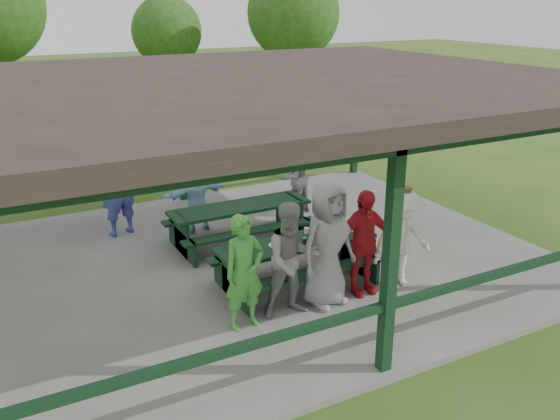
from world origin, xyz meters
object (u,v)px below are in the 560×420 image
spectator_grey (294,177)px  picnic_table_near (296,256)px  spectator_lblue (196,196)px  pickup_truck (252,129)px  contestant_white_fedora (402,239)px  farm_trailer (28,158)px  contestant_red (363,243)px  contestant_green (244,272)px  spectator_blue (117,187)px  contestant_grey_left (292,260)px  contestant_grey_mid (327,244)px  picnic_table_far (240,219)px

spectator_grey → picnic_table_near: bearing=41.4°
spectator_lblue → pickup_truck: pickup_truck is taller
contestant_white_fedora → farm_trailer: (-4.58, 9.15, -0.23)m
contestant_red → spectator_grey: contestant_red is taller
contestant_green → spectator_blue: (-0.72, 4.34, 0.15)m
contestant_grey_left → spectator_lblue: bearing=98.0°
spectator_lblue → pickup_truck: bearing=-133.8°
contestant_grey_left → contestant_grey_mid: size_ratio=0.89×
spectator_lblue → spectator_blue: spectator_blue is taller
contestant_green → contestant_grey_mid: size_ratio=0.86×
picnic_table_near → spectator_grey: bearing=61.6°
spectator_blue → pickup_truck: 7.07m
contestant_red → spectator_grey: (0.85, 3.71, -0.03)m
spectator_grey → contestant_grey_mid: bearing=47.7°
contestant_grey_mid → pickup_truck: (3.08, 9.10, -0.27)m
contestant_grey_left → farm_trailer: bearing=113.2°
contestant_white_fedora → farm_trailer: contestant_white_fedora is taller
picnic_table_far → pickup_truck: size_ratio=0.46×
picnic_table_near → picnic_table_far: 2.00m
contestant_red → contestant_white_fedora: bearing=-8.9°
contestant_white_fedora → spectator_lblue: 4.37m
spectator_blue → contestant_grey_mid: bearing=100.1°
contestant_green → farm_trailer: 9.28m
contestant_grey_left → spectator_lblue: contestant_grey_left is taller
spectator_lblue → contestant_red: bearing=101.3°
picnic_table_far → contestant_grey_mid: contestant_grey_mid is taller
picnic_table_near → picnic_table_far: same height
contestant_grey_mid → spectator_blue: (-2.10, 4.30, 0.01)m
picnic_table_far → pickup_truck: 7.10m
spectator_grey → contestant_white_fedora: bearing=67.1°
spectator_lblue → farm_trailer: bearing=-72.7°
spectator_grey → contestant_green: bearing=32.3°
contestant_white_fedora → spectator_lblue: size_ratio=1.16×
picnic_table_near → contestant_green: 1.59m
contestant_grey_left → contestant_white_fedora: size_ratio=1.02×
contestant_red → picnic_table_near: bearing=136.4°
contestant_green → farm_trailer: size_ratio=0.42×
picnic_table_near → contestant_grey_left: contestant_grey_left is taller
contestant_red → pickup_truck: contestant_red is taller
spectator_lblue → farm_trailer: spectator_lblue is taller
pickup_truck → spectator_blue: bearing=138.7°
contestant_red → spectator_blue: (-2.78, 4.27, 0.13)m
picnic_table_near → pickup_truck: (3.16, 8.31, 0.23)m
contestant_grey_mid → spectator_lblue: (-0.68, 3.77, -0.24)m
contestant_green → contestant_grey_left: contestant_grey_left is taller
picnic_table_near → contestant_grey_left: 1.07m
contestant_grey_left → contestant_grey_mid: contestant_grey_mid is taller
contestant_green → spectator_blue: size_ratio=0.85×
contestant_grey_left → contestant_grey_mid: (0.62, 0.04, 0.11)m
contestant_grey_mid → farm_trailer: 9.62m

